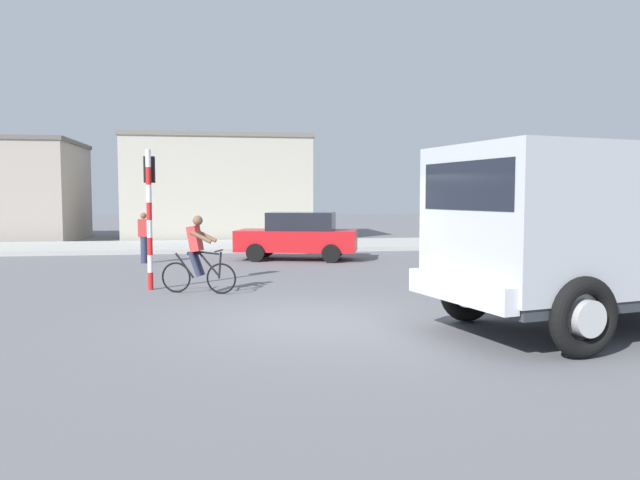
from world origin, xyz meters
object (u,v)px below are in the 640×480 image
object	(u,v)px
traffic_light_pole	(149,199)
pedestrian_near_kerb	(144,237)
truck_foreground	(600,226)
cyclist	(198,254)
car_red_near	(298,236)

from	to	relation	value
traffic_light_pole	pedestrian_near_kerb	world-z (taller)	traffic_light_pole
truck_foreground	traffic_light_pole	xyz separation A→B (m)	(-7.63, 5.45, 0.40)
cyclist	truck_foreground	bearing A→B (deg)	-35.71
truck_foreground	cyclist	xyz separation A→B (m)	(-6.53, 4.70, -0.80)
cyclist	pedestrian_near_kerb	world-z (taller)	cyclist
cyclist	car_red_near	world-z (taller)	cyclist
traffic_light_pole	car_red_near	world-z (taller)	traffic_light_pole
cyclist	traffic_light_pole	world-z (taller)	traffic_light_pole
car_red_near	pedestrian_near_kerb	distance (m)	5.01
truck_foreground	pedestrian_near_kerb	xyz separation A→B (m)	(-8.51, 11.11, -0.82)
traffic_light_pole	truck_foreground	bearing A→B (deg)	-35.52
car_red_near	pedestrian_near_kerb	bearing A→B (deg)	-176.59
truck_foreground	pedestrian_near_kerb	bearing A→B (deg)	127.47
truck_foreground	car_red_near	bearing A→B (deg)	107.13
cyclist	pedestrian_near_kerb	distance (m)	6.71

